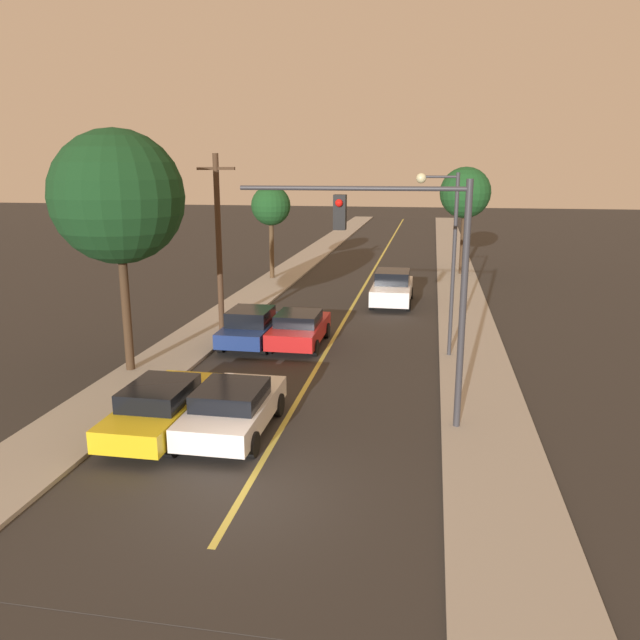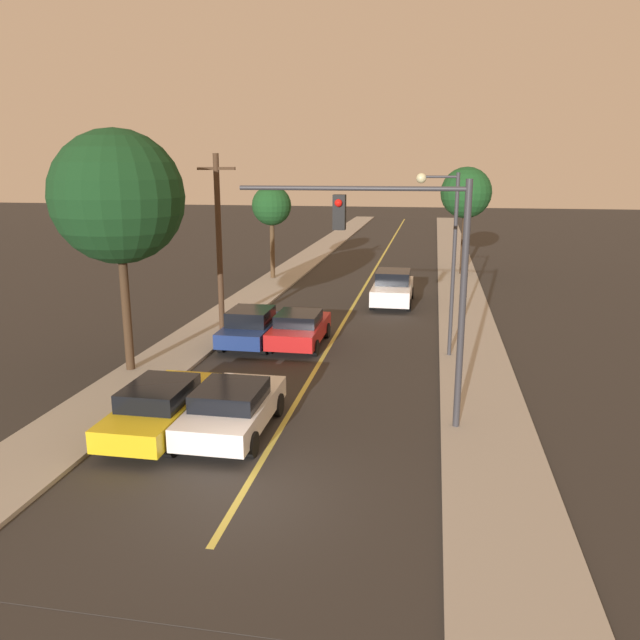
% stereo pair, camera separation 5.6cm
% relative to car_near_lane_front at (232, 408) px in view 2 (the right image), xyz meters
% --- Properties ---
extents(ground_plane, '(200.00, 200.00, 0.00)m').
position_rel_car_near_lane_front_xyz_m(ground_plane, '(1.20, -3.14, -0.72)').
color(ground_plane, '#2D2B28').
extents(road_surface, '(8.60, 80.00, 0.01)m').
position_rel_car_near_lane_front_xyz_m(road_surface, '(1.20, 32.86, -0.71)').
color(road_surface, '#2D2B28').
rests_on(road_surface, ground).
extents(sidewalk_left, '(2.50, 80.00, 0.12)m').
position_rel_car_near_lane_front_xyz_m(sidewalk_left, '(-4.35, 32.86, -0.66)').
color(sidewalk_left, '#9E998E').
rests_on(sidewalk_left, ground).
extents(sidewalk_right, '(2.50, 80.00, 0.12)m').
position_rel_car_near_lane_front_xyz_m(sidewalk_right, '(6.75, 32.86, -0.66)').
color(sidewalk_right, '#9E998E').
rests_on(sidewalk_right, ground).
extents(car_near_lane_front, '(2.03, 4.31, 1.37)m').
position_rel_car_near_lane_front_xyz_m(car_near_lane_front, '(0.00, 0.00, 0.00)').
color(car_near_lane_front, white).
rests_on(car_near_lane_front, ground).
extents(car_near_lane_second, '(1.97, 4.20, 1.38)m').
position_rel_car_near_lane_front_xyz_m(car_near_lane_second, '(0.00, 8.52, 0.00)').
color(car_near_lane_second, red).
rests_on(car_near_lane_second, ground).
extents(car_outer_lane_front, '(1.90, 4.65, 1.40)m').
position_rel_car_near_lane_front_xyz_m(car_outer_lane_front, '(-1.89, -0.24, 0.02)').
color(car_outer_lane_front, gold).
rests_on(car_outer_lane_front, ground).
extents(car_outer_lane_second, '(1.93, 4.19, 1.50)m').
position_rel_car_near_lane_front_xyz_m(car_outer_lane_second, '(-1.89, 8.30, 0.05)').
color(car_outer_lane_second, navy).
rests_on(car_outer_lane_second, ground).
extents(car_far_oncoming, '(2.06, 4.93, 1.72)m').
position_rel_car_near_lane_front_xyz_m(car_far_oncoming, '(3.14, 17.00, 0.13)').
color(car_far_oncoming, white).
rests_on(car_far_oncoming, ground).
extents(traffic_signal_mast, '(5.99, 0.42, 6.55)m').
position_rel_car_near_lane_front_xyz_m(traffic_signal_mast, '(4.51, 1.25, 3.90)').
color(traffic_signal_mast, '#333338').
rests_on(traffic_signal_mast, ground).
extents(streetlamp_right, '(1.52, 0.36, 6.64)m').
position_rel_car_near_lane_front_xyz_m(streetlamp_right, '(5.50, 7.92, 3.68)').
color(streetlamp_right, '#333338').
rests_on(streetlamp_right, ground).
extents(utility_pole_left, '(1.60, 0.24, 7.36)m').
position_rel_car_near_lane_front_xyz_m(utility_pole_left, '(-3.70, 9.91, 3.24)').
color(utility_pole_left, '#422D1E').
rests_on(utility_pole_left, ground).
extents(tree_left_near, '(4.36, 4.36, 8.06)m').
position_rel_car_near_lane_front_xyz_m(tree_left_near, '(-5.09, 4.24, 5.27)').
color(tree_left_near, '#3D2B1C').
rests_on(tree_left_near, ground).
extents(tree_left_far, '(2.43, 2.43, 5.71)m').
position_rel_car_near_lane_front_xyz_m(tree_left_far, '(-4.79, 22.86, 3.85)').
color(tree_left_far, '#4C3823').
rests_on(tree_left_far, ground).
extents(tree_right_near, '(3.23, 3.23, 6.83)m').
position_rel_car_near_lane_front_xyz_m(tree_right_near, '(7.04, 26.58, 4.58)').
color(tree_right_near, '#3D2B1C').
rests_on(tree_right_near, ground).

